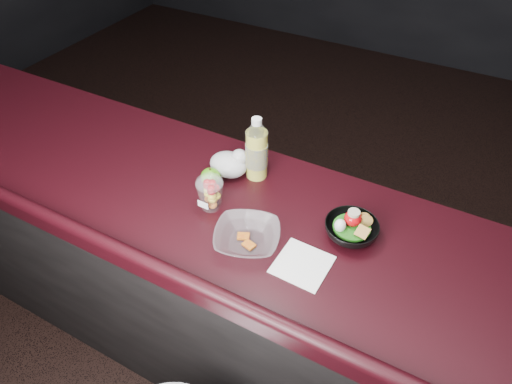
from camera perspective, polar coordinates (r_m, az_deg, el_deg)
counter at (r=1.96m, az=-0.59°, el=-13.28°), size 4.06×0.71×1.02m
lemonade_bottle at (r=1.66m, az=0.09°, el=4.93°), size 0.08×0.08×0.25m
fruit_cup at (r=1.56m, az=-5.76°, el=0.02°), size 0.10×0.10×0.14m
green_apple at (r=1.67m, az=-5.69°, el=1.87°), size 0.07×0.07×0.08m
plastic_bag at (r=1.70m, az=-3.28°, el=3.57°), size 0.15×0.12×0.11m
snack_bowl at (r=1.51m, az=11.79°, el=-4.49°), size 0.20×0.20×0.10m
takeout_bowl at (r=1.46m, az=-1.12°, el=-5.69°), size 0.27×0.27×0.05m
paper_napkin at (r=1.42m, az=5.81°, el=-8.99°), size 0.17×0.17×0.00m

